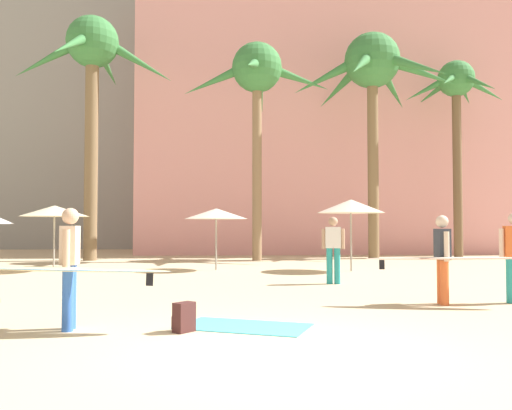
{
  "coord_description": "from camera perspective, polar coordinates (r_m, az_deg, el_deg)",
  "views": [
    {
      "loc": [
        -0.65,
        -6.49,
        1.49
      ],
      "look_at": [
        -0.1,
        4.53,
        1.93
      ],
      "focal_mm": 38.02,
      "sensor_mm": 36.0,
      "label": 1
    }
  ],
  "objects": [
    {
      "name": "palm_tree_left",
      "position": [
        26.89,
        12.21,
        13.43
      ],
      "size": [
        7.72,
        6.9,
        10.66
      ],
      "color": "brown",
      "rests_on": "ground"
    },
    {
      "name": "person_mid_right",
      "position": [
        8.22,
        -19.25,
        -6.02
      ],
      "size": [
        3.0,
        0.86,
        1.77
      ],
      "rotation": [
        0.0,
        0.0,
        3.22
      ],
      "color": "blue",
      "rests_on": "ground"
    },
    {
      "name": "ground",
      "position": [
        6.69,
        2.88,
        -15.18
      ],
      "size": [
        120.0,
        120.0,
        0.0
      ],
      "primitive_type": "plane",
      "color": "#C6B28C"
    },
    {
      "name": "palm_tree_far_right",
      "position": [
        29.06,
        20.31,
        10.7
      ],
      "size": [
        5.13,
        4.93,
        9.71
      ],
      "color": "brown",
      "rests_on": "ground"
    },
    {
      "name": "cafe_umbrella_0",
      "position": [
        18.51,
        9.95,
        -0.13
      ],
      "size": [
        2.27,
        2.27,
        2.41
      ],
      "color": "gray",
      "rests_on": "ground"
    },
    {
      "name": "person_near_right",
      "position": [
        14.33,
        8.13,
        -4.4
      ],
      "size": [
        0.61,
        0.3,
        1.75
      ],
      "rotation": [
        0.0,
        0.0,
        1.37
      ],
      "color": "teal",
      "rests_on": "ground"
    },
    {
      "name": "backpack",
      "position": [
        7.91,
        -7.63,
        -11.66
      ],
      "size": [
        0.35,
        0.35,
        0.42
      ],
      "rotation": [
        0.0,
        0.0,
        2.42
      ],
      "color": "#442220",
      "rests_on": "ground"
    },
    {
      "name": "palm_tree_far_left",
      "position": [
        24.75,
        0.1,
        13.13
      ],
      "size": [
        6.77,
        6.69,
        9.7
      ],
      "color": "#896B4C",
      "rests_on": "ground"
    },
    {
      "name": "cafe_umbrella_2",
      "position": [
        18.73,
        -4.21,
        -0.93
      ],
      "size": [
        2.19,
        2.19,
        2.12
      ],
      "color": "gray",
      "rests_on": "ground"
    },
    {
      "name": "palm_tree_right",
      "position": [
        26.12,
        -16.85,
        14.04
      ],
      "size": [
        7.31,
        7.47,
        10.93
      ],
      "color": "brown",
      "rests_on": "ground"
    },
    {
      "name": "hotel_tower_gray",
      "position": [
        44.98,
        -18.88,
        16.32
      ],
      "size": [
        13.93,
        9.56,
        31.5
      ],
      "primitive_type": "cube",
      "color": "gray",
      "rests_on": "ground"
    },
    {
      "name": "beach_towel",
      "position": [
        8.27,
        -1.23,
        -12.64
      ],
      "size": [
        2.15,
        1.69,
        0.01
      ],
      "primitive_type": "cube",
      "rotation": [
        0.0,
        0.0,
        -0.38
      ],
      "color": "#4CC6D6",
      "rests_on": "ground"
    },
    {
      "name": "cafe_umbrella_1",
      "position": [
        19.41,
        -20.43,
        -0.6
      ],
      "size": [
        2.26,
        2.26,
        2.2
      ],
      "color": "gray",
      "rests_on": "ground"
    },
    {
      "name": "person_mid_center",
      "position": [
        10.96,
        19.22,
        -5.13
      ],
      "size": [
        3.09,
        1.03,
        1.71
      ],
      "rotation": [
        0.0,
        0.0,
        6.21
      ],
      "color": "orange",
      "rests_on": "ground"
    },
    {
      "name": "hotel_pink",
      "position": [
        34.2,
        9.25,
        9.29
      ],
      "size": [
        24.01,
        9.2,
        16.67
      ],
      "primitive_type": "cube",
      "color": "pink",
      "rests_on": "ground"
    }
  ]
}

